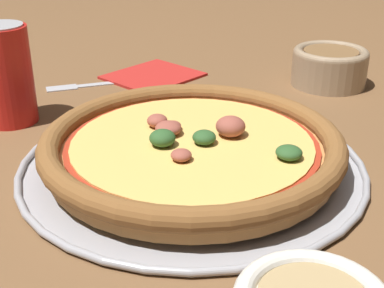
{
  "coord_description": "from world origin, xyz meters",
  "views": [
    {
      "loc": [
        -0.46,
        -0.19,
        0.27
      ],
      "look_at": [
        0.0,
        0.0,
        0.03
      ],
      "focal_mm": 50.0,
      "sensor_mm": 36.0,
      "label": 1
    }
  ],
  "objects": [
    {
      "name": "pizza_tray",
      "position": [
        0.0,
        0.0,
        0.0
      ],
      "size": [
        0.37,
        0.37,
        0.01
      ],
      "color": "#9E9EA3",
      "rests_on": "ground_plane"
    },
    {
      "name": "napkin",
      "position": [
        0.26,
        0.18,
        0.0
      ],
      "size": [
        0.16,
        0.15,
        0.01
      ],
      "rotation": [
        0.0,
        0.0,
        -0.35
      ],
      "color": "#B2231E",
      "rests_on": "ground_plane"
    },
    {
      "name": "beverage_can",
      "position": [
        0.03,
        0.26,
        0.06
      ],
      "size": [
        0.07,
        0.07,
        0.12
      ],
      "color": "red",
      "rests_on": "ground_plane"
    },
    {
      "name": "fork",
      "position": [
        0.19,
        0.24,
        0.0
      ],
      "size": [
        0.12,
        0.14,
        0.0
      ],
      "rotation": [
        0.0,
        0.0,
        8.57
      ],
      "color": "#B7B7BC",
      "rests_on": "ground_plane"
    },
    {
      "name": "pizza",
      "position": [
        0.0,
        -0.0,
        0.03
      ],
      "size": [
        0.32,
        0.32,
        0.04
      ],
      "color": "#BC7F42",
      "rests_on": "pizza_tray"
    },
    {
      "name": "bowl_far",
      "position": [
        0.33,
        -0.09,
        0.03
      ],
      "size": [
        0.11,
        0.11,
        0.06
      ],
      "color": "#9E8466",
      "rests_on": "ground_plane"
    },
    {
      "name": "ground_plane",
      "position": [
        0.0,
        0.0,
        0.0
      ],
      "size": [
        3.0,
        3.0,
        0.0
      ],
      "primitive_type": "plane",
      "color": "brown"
    }
  ]
}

